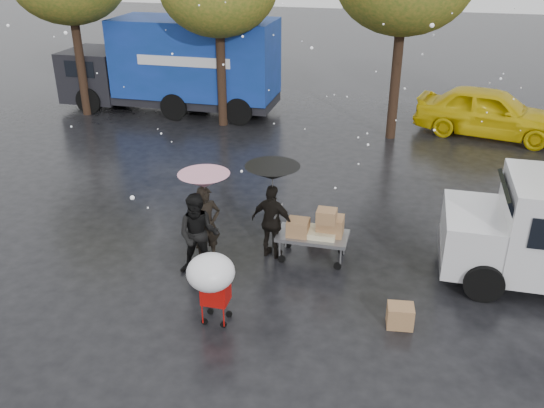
% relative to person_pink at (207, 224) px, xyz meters
% --- Properties ---
extents(ground, '(90.00, 90.00, 0.00)m').
position_rel_person_pink_xyz_m(ground, '(0.83, -0.88, -0.84)').
color(ground, black).
rests_on(ground, ground).
extents(person_pink, '(0.73, 0.70, 1.69)m').
position_rel_person_pink_xyz_m(person_pink, '(0.00, 0.00, 0.00)').
color(person_pink, black).
rests_on(person_pink, ground).
extents(person_middle, '(0.97, 0.82, 1.76)m').
position_rel_person_pink_xyz_m(person_middle, '(0.02, -0.52, 0.04)').
color(person_middle, black).
rests_on(person_middle, ground).
extents(person_black, '(1.04, 0.62, 1.66)m').
position_rel_person_pink_xyz_m(person_black, '(1.31, 0.47, -0.01)').
color(person_black, black).
rests_on(person_black, ground).
extents(umbrella_pink, '(1.06, 1.06, 2.00)m').
position_rel_person_pink_xyz_m(umbrella_pink, '(0.00, 0.00, 1.00)').
color(umbrella_pink, '#4C4C4C').
rests_on(umbrella_pink, ground).
extents(umbrella_black, '(1.14, 1.14, 2.11)m').
position_rel_person_pink_xyz_m(umbrella_black, '(1.31, 0.47, 1.11)').
color(umbrella_black, '#4C4C4C').
rests_on(umbrella_black, ground).
extents(vendor_cart, '(1.52, 0.80, 1.27)m').
position_rel_person_pink_xyz_m(vendor_cart, '(2.25, 0.57, -0.12)').
color(vendor_cart, slate).
rests_on(vendor_cart, ground).
extents(shopping_cart, '(0.84, 0.84, 1.46)m').
position_rel_person_pink_xyz_m(shopping_cart, '(0.88, -2.17, 0.22)').
color(shopping_cart, red).
rests_on(shopping_cart, ground).
extents(blue_truck, '(8.30, 2.60, 3.50)m').
position_rel_person_pink_xyz_m(blue_truck, '(-4.93, 10.40, 0.92)').
color(blue_truck, navy).
rests_on(blue_truck, ground).
extents(box_ground_near, '(0.50, 0.42, 0.42)m').
position_rel_person_pink_xyz_m(box_ground_near, '(4.11, -1.36, -0.63)').
color(box_ground_near, olive).
rests_on(box_ground_near, ground).
extents(box_ground_far, '(0.56, 0.51, 0.35)m').
position_rel_person_pink_xyz_m(box_ground_far, '(2.19, 1.32, -0.67)').
color(box_ground_far, olive).
rests_on(box_ground_far, ground).
extents(yellow_taxi, '(5.21, 3.03, 1.67)m').
position_rel_person_pink_xyz_m(yellow_taxi, '(6.54, 10.13, -0.01)').
color(yellow_taxi, yellow).
rests_on(yellow_taxi, ground).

